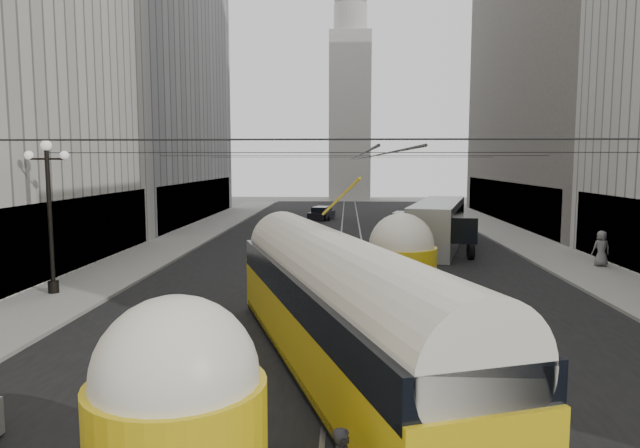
# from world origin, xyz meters

# --- Properties ---
(road) EXTENTS (20.00, 85.00, 0.02)m
(road) POSITION_xyz_m (0.00, 32.50, 0.00)
(road) COLOR black
(road) RESTS_ON ground
(sidewalk_left) EXTENTS (4.00, 72.00, 0.15)m
(sidewalk_left) POSITION_xyz_m (-12.00, 36.00, 0.07)
(sidewalk_left) COLOR gray
(sidewalk_left) RESTS_ON ground
(sidewalk_right) EXTENTS (4.00, 72.00, 0.15)m
(sidewalk_right) POSITION_xyz_m (12.00, 36.00, 0.07)
(sidewalk_right) COLOR gray
(sidewalk_right) RESTS_ON ground
(rail_left) EXTENTS (0.12, 85.00, 0.04)m
(rail_left) POSITION_xyz_m (-0.75, 32.50, 0.00)
(rail_left) COLOR gray
(rail_left) RESTS_ON ground
(rail_right) EXTENTS (0.12, 85.00, 0.04)m
(rail_right) POSITION_xyz_m (0.75, 32.50, 0.00)
(rail_right) COLOR gray
(rail_right) RESTS_ON ground
(building_left_far) EXTENTS (12.60, 28.60, 28.60)m
(building_left_far) POSITION_xyz_m (-19.99, 48.00, 14.31)
(building_left_far) COLOR #999999
(building_left_far) RESTS_ON ground
(building_right_far) EXTENTS (12.60, 32.60, 32.60)m
(building_right_far) POSITION_xyz_m (20.00, 48.00, 16.31)
(building_right_far) COLOR #514C47
(building_right_far) RESTS_ON ground
(distant_tower) EXTENTS (6.00, 6.00, 31.36)m
(distant_tower) POSITION_xyz_m (0.00, 80.00, 14.97)
(distant_tower) COLOR #B2AFA8
(distant_tower) RESTS_ON ground
(lamppost_left_mid) EXTENTS (1.86, 0.44, 6.37)m
(lamppost_left_mid) POSITION_xyz_m (-12.60, 18.00, 3.74)
(lamppost_left_mid) COLOR black
(lamppost_left_mid) RESTS_ON sidewalk_left
(catenary) EXTENTS (25.00, 72.00, 0.23)m
(catenary) POSITION_xyz_m (0.12, 31.49, 5.88)
(catenary) COLOR black
(catenary) RESTS_ON ground
(streetcar) EXTENTS (7.31, 16.31, 3.75)m
(streetcar) POSITION_xyz_m (-0.50, 9.93, 1.83)
(streetcar) COLOR gold
(streetcar) RESTS_ON ground
(city_bus) EXTENTS (5.48, 12.48, 3.07)m
(city_bus) POSITION_xyz_m (5.59, 31.90, 1.68)
(city_bus) COLOR #9B9FA0
(city_bus) RESTS_ON ground
(sedan_white_far) EXTENTS (3.01, 4.98, 1.47)m
(sedan_white_far) POSITION_xyz_m (4.40, 41.95, 0.67)
(sedan_white_far) COLOR silver
(sedan_white_far) RESTS_ON ground
(sedan_dark_far) EXTENTS (2.61, 4.26, 1.25)m
(sedan_dark_far) POSITION_xyz_m (-2.79, 50.14, 0.57)
(sedan_dark_far) COLOR black
(sedan_dark_far) RESTS_ON ground
(pedestrian_sidewalk_right) EXTENTS (0.96, 0.64, 1.88)m
(pedestrian_sidewalk_right) POSITION_xyz_m (13.08, 25.36, 1.09)
(pedestrian_sidewalk_right) COLOR slate
(pedestrian_sidewalk_right) RESTS_ON sidewalk_right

